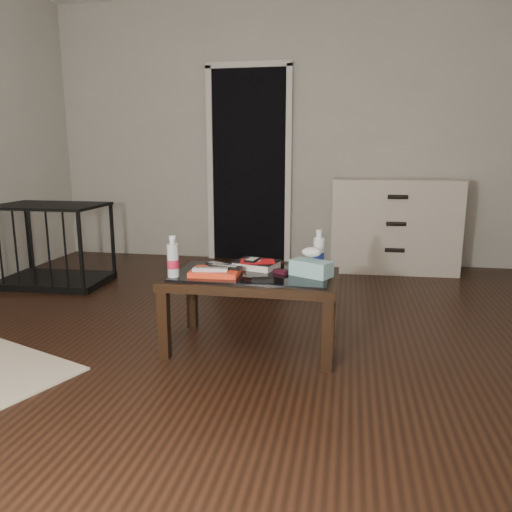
{
  "coord_description": "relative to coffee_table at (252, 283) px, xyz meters",
  "views": [
    {
      "loc": [
        0.66,
        -2.78,
        1.17
      ],
      "look_at": [
        0.12,
        0.09,
        0.55
      ],
      "focal_mm": 35.0,
      "sensor_mm": 36.0,
      "label": 1
    }
  ],
  "objects": [
    {
      "name": "doorway",
      "position": [
        -0.51,
        2.45,
        0.63
      ],
      "size": [
        0.9,
        0.08,
        2.07
      ],
      "color": "black",
      "rests_on": "ground"
    },
    {
      "name": "remote_black_back",
      "position": [
        -0.19,
        -0.0,
        0.11
      ],
      "size": [
        0.2,
        0.14,
        0.02
      ],
      "primitive_type": "cube",
      "rotation": [
        0.0,
        0.0,
        -0.47
      ],
      "color": "black",
      "rests_on": "magazines"
    },
    {
      "name": "ground",
      "position": [
        -0.11,
        -0.02,
        -0.4
      ],
      "size": [
        5.0,
        5.0,
        0.0
      ],
      "primitive_type": "plane",
      "color": "black",
      "rests_on": "ground"
    },
    {
      "name": "room_shell",
      "position": [
        -0.11,
        -0.02,
        1.22
      ],
      "size": [
        5.0,
        5.0,
        5.0
      ],
      "color": "#BCB8AE",
      "rests_on": "ground"
    },
    {
      "name": "pet_crate",
      "position": [
        -2.01,
        1.11,
        -0.17
      ],
      "size": [
        0.93,
        0.65,
        0.71
      ],
      "rotation": [
        0.0,
        0.0,
        0.05
      ],
      "color": "black",
      "rests_on": "ground"
    },
    {
      "name": "dvd_mailers",
      "position": [
        0.01,
        0.1,
        0.11
      ],
      "size": [
        0.2,
        0.15,
        0.01
      ],
      "primitive_type": "cube",
      "rotation": [
        0.0,
        0.0,
        0.11
      ],
      "color": "red",
      "rests_on": "textbook"
    },
    {
      "name": "flip_phone",
      "position": [
        0.17,
        0.02,
        0.08
      ],
      "size": [
        0.1,
        0.09,
        0.02
      ],
      "primitive_type": "cube",
      "rotation": [
        0.0,
        0.0,
        -0.57
      ],
      "color": "black",
      "rests_on": "coffee_table"
    },
    {
      "name": "dresser",
      "position": [
        0.98,
        2.21,
        0.05
      ],
      "size": [
        1.21,
        0.55,
        0.9
      ],
      "rotation": [
        0.0,
        0.0,
        0.03
      ],
      "color": "beige",
      "rests_on": "ground"
    },
    {
      "name": "tissue_box",
      "position": [
        0.35,
        -0.01,
        0.11
      ],
      "size": [
        0.26,
        0.21,
        0.09
      ],
      "primitive_type": "cube",
      "rotation": [
        0.0,
        0.0,
        -0.47
      ],
      "color": "teal",
      "rests_on": "coffee_table"
    },
    {
      "name": "textbook",
      "position": [
        0.0,
        0.12,
        0.09
      ],
      "size": [
        0.3,
        0.26,
        0.05
      ],
      "primitive_type": "cube",
      "rotation": [
        0.0,
        0.0,
        -0.28
      ],
      "color": "black",
      "rests_on": "coffee_table"
    },
    {
      "name": "magazines",
      "position": [
        -0.2,
        -0.08,
        0.08
      ],
      "size": [
        0.29,
        0.22,
        0.03
      ],
      "primitive_type": "cube",
      "rotation": [
        0.0,
        0.0,
        0.03
      ],
      "color": "red",
      "rests_on": "coffee_table"
    },
    {
      "name": "ipod",
      "position": [
        -0.02,
        0.08,
        0.12
      ],
      "size": [
        0.08,
        0.11,
        0.02
      ],
      "primitive_type": "cube",
      "rotation": [
        0.0,
        0.0,
        -0.2
      ],
      "color": "black",
      "rests_on": "dvd_mailers"
    },
    {
      "name": "water_bottle_left",
      "position": [
        -0.42,
        -0.17,
        0.18
      ],
      "size": [
        0.07,
        0.07,
        0.24
      ],
      "primitive_type": "cylinder",
      "rotation": [
        0.0,
        0.0,
        -0.05
      ],
      "color": "#B6BEC2",
      "rests_on": "coffee_table"
    },
    {
      "name": "remote_silver",
      "position": [
        -0.22,
        -0.12,
        0.11
      ],
      "size": [
        0.21,
        0.08,
        0.02
      ],
      "primitive_type": "cube",
      "rotation": [
        0.0,
        0.0,
        0.14
      ],
      "color": "#BABABF",
      "rests_on": "magazines"
    },
    {
      "name": "wallet",
      "position": [
        0.09,
        -0.19,
        0.07
      ],
      "size": [
        0.13,
        0.09,
        0.02
      ],
      "primitive_type": "cube",
      "rotation": [
        0.0,
        0.0,
        0.21
      ],
      "color": "black",
      "rests_on": "coffee_table"
    },
    {
      "name": "water_bottle_right",
      "position": [
        0.38,
        0.19,
        0.18
      ],
      "size": [
        0.08,
        0.08,
        0.24
      ],
      "primitive_type": "cylinder",
      "rotation": [
        0.0,
        0.0,
        0.22
      ],
      "color": "white",
      "rests_on": "coffee_table"
    },
    {
      "name": "coffee_table",
      "position": [
        0.0,
        0.0,
        0.0
      ],
      "size": [
        1.0,
        0.6,
        0.46
      ],
      "color": "black",
      "rests_on": "ground"
    },
    {
      "name": "remote_black_front",
      "position": [
        -0.15,
        -0.04,
        0.11
      ],
      "size": [
        0.21,
        0.09,
        0.02
      ],
      "primitive_type": "cube",
      "rotation": [
        0.0,
        0.0,
        -0.23
      ],
      "color": "black",
      "rests_on": "magazines"
    }
  ]
}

